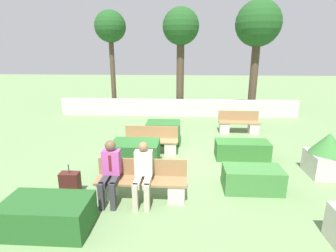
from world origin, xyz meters
The scene contains 17 objects.
ground_plane centered at (0.00, 0.00, 0.00)m, with size 60.00×60.00×0.00m, color #6B8956.
perimeter_wall centered at (0.00, 5.64, 0.42)m, with size 11.94×0.30×0.84m.
bench_front centered at (-0.60, -2.28, 0.34)m, with size 2.00×0.49×0.86m.
bench_left_side centered at (-0.72, 0.40, 0.33)m, with size 1.71×0.48×0.86m.
bench_right_side centered at (2.54, 2.84, 0.32)m, with size 1.62×0.49×0.86m.
person_seated_man centered at (-1.24, -2.42, 0.76)m, with size 0.38×0.63×1.36m.
person_seated_woman centered at (-0.54, -2.42, 0.74)m, with size 0.38×0.63×1.34m.
hedge_block_near_left centered at (2.10, 0.15, 0.28)m, with size 1.60×0.68×0.55m.
hedge_block_near_right centered at (-2.14, -3.45, 0.30)m, with size 1.55×0.88×0.60m.
hedge_block_mid_left centered at (-0.40, 1.45, 0.39)m, with size 1.18×0.85×0.77m.
hedge_block_mid_right centered at (-1.01, -0.74, 0.39)m, with size 1.29×0.89×0.78m.
hedge_block_far_left centered at (1.94, -1.77, 0.28)m, with size 1.35×0.70×0.56m.
planter_corner_left centered at (4.05, -0.86, 0.60)m, with size 0.90×0.90×1.16m.
suitcase centered at (-2.25, -2.23, 0.27)m, with size 0.43×0.23×0.75m.
tree_leftmost centered at (-3.47, 6.52, 4.27)m, with size 1.59×1.59×5.21m.
tree_center_left centered at (0.11, 6.39, 4.17)m, with size 1.82×1.82×5.29m.
tree_center_right centered at (4.00, 6.85, 4.40)m, with size 2.29×2.29×5.69m.
Camera 1 is at (0.28, -7.45, 3.16)m, focal length 28.00 mm.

